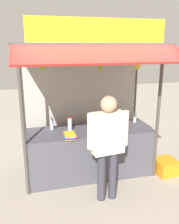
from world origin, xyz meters
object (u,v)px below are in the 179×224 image
(magazine_stack_mid_right, at_px, (70,136))
(banana_bunch_rightmost, at_px, (100,67))
(vendor_person, at_px, (108,140))
(plastic_crate, at_px, (166,166))
(magazine_stack_far_left, at_px, (108,131))
(water_bottle_front_right, at_px, (135,117))
(water_bottle_center, at_px, (52,124))
(banana_bunch_leftmost, at_px, (43,65))
(water_bottle_left, at_px, (118,118))
(banana_bunch_inner_left, at_px, (138,64))
(water_bottle_far_right, at_px, (70,124))

(magazine_stack_mid_right, bearing_deg, banana_bunch_rightmost, -23.45)
(vendor_person, bearing_deg, banana_bunch_rightmost, 88.20)
(magazine_stack_mid_right, distance_m, plastic_crate, 2.05)
(magazine_stack_far_left, bearing_deg, water_bottle_front_right, 31.53)
(water_bottle_front_right, xyz_separation_m, magazine_stack_mid_right, (-1.45, -0.51, -0.07))
(water_bottle_center, bearing_deg, banana_bunch_rightmost, -43.96)
(banana_bunch_leftmost, xyz_separation_m, plastic_crate, (2.28, 0.12, -2.03))
(banana_bunch_leftmost, height_order, vendor_person, banana_bunch_leftmost)
(magazine_stack_far_left, xyz_separation_m, banana_bunch_leftmost, (-1.11, -0.26, 1.23))
(water_bottle_front_right, height_order, plastic_crate, water_bottle_front_right)
(magazine_stack_far_left, xyz_separation_m, banana_bunch_rightmost, (-0.24, -0.26, 1.19))
(water_bottle_left, relative_size, water_bottle_center, 1.23)
(banana_bunch_rightmost, bearing_deg, banana_bunch_inner_left, 0.28)
(magazine_stack_mid_right, relative_size, banana_bunch_inner_left, 1.00)
(water_bottle_far_right, height_order, vendor_person, vendor_person)
(magazine_stack_mid_right, bearing_deg, magazine_stack_far_left, 4.93)
(vendor_person, bearing_deg, water_bottle_far_right, 108.78)
(banana_bunch_inner_left, xyz_separation_m, plastic_crate, (0.78, 0.12, -2.01))
(water_bottle_front_right, xyz_separation_m, banana_bunch_inner_left, (-0.35, -0.71, 1.13))
(magazine_stack_mid_right, distance_m, banana_bunch_leftmost, 1.30)
(banana_bunch_leftmost, bearing_deg, vendor_person, -21.10)
(water_bottle_front_right, relative_size, banana_bunch_rightmost, 0.76)
(water_bottle_left, bearing_deg, banana_bunch_rightmost, -130.89)
(banana_bunch_rightmost, distance_m, vendor_person, 1.14)
(water_bottle_left, xyz_separation_m, vendor_person, (-0.56, -1.03, -0.01))
(water_bottle_front_right, bearing_deg, magazine_stack_far_left, -148.47)
(magazine_stack_mid_right, relative_size, banana_bunch_leftmost, 1.08)
(water_bottle_far_right, height_order, banana_bunch_leftmost, banana_bunch_leftmost)
(banana_bunch_rightmost, bearing_deg, water_bottle_front_right, 36.21)
(magazine_stack_far_left, distance_m, banana_bunch_leftmost, 1.68)
(banana_bunch_rightmost, bearing_deg, water_bottle_center, 136.04)
(water_bottle_front_right, bearing_deg, water_bottle_center, -179.40)
(water_bottle_front_right, relative_size, banana_bunch_inner_left, 0.79)
(water_bottle_center, height_order, banana_bunch_inner_left, banana_bunch_inner_left)
(water_bottle_center, distance_m, vendor_person, 1.29)
(magazine_stack_far_left, bearing_deg, banana_bunch_inner_left, -33.95)
(magazine_stack_mid_right, height_order, vendor_person, vendor_person)
(banana_bunch_rightmost, bearing_deg, plastic_crate, 5.17)
(water_bottle_front_right, bearing_deg, plastic_crate, -53.49)
(banana_bunch_leftmost, height_order, plastic_crate, banana_bunch_leftmost)
(magazine_stack_mid_right, height_order, banana_bunch_rightmost, banana_bunch_rightmost)
(water_bottle_far_right, xyz_separation_m, banana_bunch_rightmost, (0.40, -0.55, 1.09))
(water_bottle_far_right, relative_size, banana_bunch_inner_left, 0.95)
(water_bottle_far_right, height_order, plastic_crate, water_bottle_far_right)
(water_bottle_center, height_order, water_bottle_front_right, water_bottle_center)
(magazine_stack_mid_right, bearing_deg, water_bottle_far_right, 79.52)
(water_bottle_front_right, distance_m, magazine_stack_far_left, 0.87)
(water_bottle_far_right, relative_size, banana_bunch_rightmost, 0.92)
(water_bottle_center, xyz_separation_m, banana_bunch_inner_left, (1.36, -0.69, 1.13))
(water_bottle_far_right, relative_size, banana_bunch_leftmost, 1.03)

